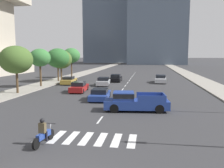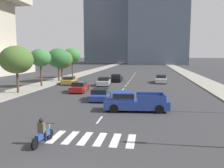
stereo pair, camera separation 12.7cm
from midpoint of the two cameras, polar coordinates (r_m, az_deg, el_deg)
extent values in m
cube|color=gray|center=(38.70, 23.71, -0.65)|extent=(4.00, 260.00, 0.15)
cube|color=gray|center=(41.11, -15.45, 0.12)|extent=(4.00, 260.00, 0.15)
cube|color=silver|center=(15.15, -16.37, -11.99)|extent=(0.45, 2.23, 0.01)
cube|color=silver|center=(14.80, -13.14, -12.34)|extent=(0.45, 2.23, 0.01)
cube|color=silver|center=(14.50, -9.77, -12.68)|extent=(0.45, 2.23, 0.01)
cube|color=silver|center=(14.25, -6.25, -12.98)|extent=(0.45, 2.23, 0.01)
cube|color=silver|center=(14.05, -2.61, -13.24)|extent=(0.45, 2.23, 0.01)
cube|color=silver|center=(13.90, 1.13, -13.45)|extent=(0.45, 2.23, 0.01)
cube|color=silver|center=(13.82, 4.94, -13.61)|extent=(0.45, 2.23, 0.01)
cube|color=silver|center=(17.95, -2.85, -8.69)|extent=(0.14, 2.00, 0.01)
cube|color=silver|center=(21.76, -0.67, -5.87)|extent=(0.14, 2.00, 0.01)
cube|color=silver|center=(25.62, 0.85, -3.89)|extent=(0.14, 2.00, 0.01)
cube|color=silver|center=(29.52, 1.96, -2.43)|extent=(0.14, 2.00, 0.01)
cube|color=silver|center=(33.45, 2.81, -1.31)|extent=(0.14, 2.00, 0.01)
cube|color=silver|center=(37.39, 3.48, -0.42)|extent=(0.14, 2.00, 0.01)
cube|color=silver|center=(41.34, 4.02, 0.29)|extent=(0.14, 2.00, 0.01)
cube|color=silver|center=(45.30, 4.47, 0.88)|extent=(0.14, 2.00, 0.01)
cube|color=silver|center=(49.27, 4.84, 1.38)|extent=(0.14, 2.00, 0.01)
cube|color=silver|center=(53.24, 5.16, 1.80)|extent=(0.14, 2.00, 0.01)
cube|color=silver|center=(57.22, 5.44, 2.16)|extent=(0.14, 2.00, 0.01)
cube|color=silver|center=(61.20, 5.68, 2.48)|extent=(0.14, 2.00, 0.01)
cube|color=silver|center=(65.18, 5.89, 2.76)|extent=(0.14, 2.00, 0.01)
cylinder|color=black|center=(14.38, -14.62, -11.72)|extent=(0.18, 0.61, 0.60)
cylinder|color=black|center=(13.14, -17.96, -13.67)|extent=(0.18, 0.61, 0.60)
cube|color=navy|center=(13.68, -16.24, -11.79)|extent=(0.33, 1.25, 0.32)
cylinder|color=#B2B2B7|center=(14.21, -14.86, -10.69)|extent=(0.09, 0.32, 0.67)
cylinder|color=black|center=(14.14, -14.81, -9.21)|extent=(0.70, 0.10, 0.04)
cube|color=brown|center=(13.47, -16.52, -10.16)|extent=(0.38, 0.27, 0.55)
sphere|color=black|center=(13.36, -16.59, -8.50)|extent=(0.26, 0.26, 0.26)
cylinder|color=black|center=(13.79, -16.89, -11.89)|extent=(0.13, 0.13, 0.55)
cylinder|color=black|center=(13.61, -15.56, -12.09)|extent=(0.13, 0.13, 0.55)
cube|color=navy|center=(20.72, 6.06, -4.89)|extent=(5.75, 2.44, 0.75)
cube|color=navy|center=(20.57, 2.97, -2.89)|extent=(1.95, 1.93, 0.70)
cube|color=black|center=(20.56, 2.97, -2.66)|extent=(1.97, 1.97, 0.39)
cube|color=navy|center=(19.78, 9.76, -3.61)|extent=(2.35, 0.30, 0.55)
cube|color=navy|center=(21.60, 9.25, -2.70)|extent=(2.35, 0.30, 0.55)
cube|color=navy|center=(20.84, 12.71, -3.14)|extent=(0.25, 1.85, 0.55)
cylinder|color=black|center=(19.94, 0.66, -5.96)|extent=(0.78, 0.33, 0.76)
cylinder|color=black|center=(21.62, 0.90, -4.93)|extent=(0.78, 0.33, 0.76)
cylinder|color=black|center=(20.11, 11.60, -6.00)|extent=(0.78, 0.33, 0.76)
cylinder|color=black|center=(21.77, 10.99, -4.98)|extent=(0.78, 0.33, 0.76)
cube|color=navy|center=(25.99, -2.72, -2.76)|extent=(2.12, 4.84, 0.56)
cube|color=black|center=(25.68, -2.81, -1.71)|extent=(1.75, 2.22, 0.48)
cylinder|color=black|center=(27.72, -3.95, -2.40)|extent=(0.25, 0.65, 0.64)
cylinder|color=black|center=(27.48, -0.47, -2.47)|extent=(0.25, 0.65, 0.64)
cylinder|color=black|center=(24.60, -5.24, -3.63)|extent=(0.25, 0.65, 0.64)
cylinder|color=black|center=(24.33, -1.32, -3.72)|extent=(0.25, 0.65, 0.64)
cube|color=#B7BABF|center=(42.20, 11.93, 0.98)|extent=(2.12, 4.79, 0.69)
cube|color=black|center=(42.37, 11.96, 1.81)|extent=(1.76, 2.20, 0.51)
cylinder|color=black|center=(40.64, 13.12, 0.46)|extent=(0.25, 0.65, 0.64)
cylinder|color=black|center=(40.64, 10.72, 0.52)|extent=(0.25, 0.65, 0.64)
cylinder|color=black|center=(43.81, 13.05, 0.93)|extent=(0.25, 0.65, 0.64)
cylinder|color=black|center=(43.81, 10.82, 0.99)|extent=(0.25, 0.65, 0.64)
cube|color=#B28E38|center=(40.20, -10.19, 0.71)|extent=(2.15, 4.56, 0.67)
cube|color=black|center=(39.93, -10.29, 1.48)|extent=(1.74, 2.11, 0.47)
cylinder|color=black|center=(41.88, -10.74, 0.71)|extent=(0.27, 0.66, 0.64)
cylinder|color=black|center=(41.48, -8.57, 0.69)|extent=(0.27, 0.66, 0.64)
cylinder|color=black|center=(39.00, -11.91, 0.22)|extent=(0.27, 0.66, 0.64)
cylinder|color=black|center=(38.57, -9.58, 0.20)|extent=(0.27, 0.66, 0.64)
cube|color=black|center=(43.43, 1.20, 1.27)|extent=(1.93, 4.66, 0.65)
cube|color=black|center=(43.15, 1.17, 2.01)|extent=(1.67, 2.10, 0.51)
cylinder|color=black|center=(45.12, 0.38, 1.28)|extent=(0.23, 0.64, 0.64)
cylinder|color=black|center=(44.91, 2.53, 1.25)|extent=(0.23, 0.64, 0.64)
cylinder|color=black|center=(42.01, -0.22, 0.85)|extent=(0.23, 0.64, 0.64)
cylinder|color=black|center=(41.80, 2.09, 0.82)|extent=(0.23, 0.64, 0.64)
cube|color=#B7BABF|center=(37.81, -1.86, 0.41)|extent=(2.19, 4.54, 0.65)
cube|color=black|center=(37.53, -1.91, 1.24)|extent=(1.78, 2.10, 0.50)
cylinder|color=black|center=(39.41, -2.83, 0.43)|extent=(0.27, 0.65, 0.64)
cylinder|color=black|center=(39.23, -0.39, 0.41)|extent=(0.27, 0.65, 0.64)
cylinder|color=black|center=(36.46, -3.45, -0.11)|extent=(0.27, 0.65, 0.64)
cylinder|color=black|center=(36.26, -0.82, -0.14)|extent=(0.27, 0.65, 0.64)
cube|color=maroon|center=(31.64, -7.78, -0.96)|extent=(2.12, 4.69, 0.66)
cube|color=black|center=(31.34, -7.89, 0.05)|extent=(1.72, 2.17, 0.53)
cylinder|color=black|center=(33.34, -8.55, -0.86)|extent=(0.27, 0.65, 0.64)
cylinder|color=black|center=(33.01, -5.83, -0.89)|extent=(0.27, 0.65, 0.64)
cylinder|color=black|center=(30.35, -9.89, -1.66)|extent=(0.27, 0.65, 0.64)
cylinder|color=black|center=(29.99, -6.92, -1.71)|extent=(0.27, 0.65, 0.64)
cylinder|color=#4C3823|center=(31.63, -21.84, 0.28)|extent=(0.28, 0.28, 2.53)
ellipsoid|color=#426028|center=(31.44, -22.08, 5.51)|extent=(4.05, 4.05, 3.45)
cylinder|color=#4C3823|center=(37.31, -16.74, 1.86)|extent=(0.28, 0.28, 3.06)
ellipsoid|color=#387538|center=(37.17, -16.89, 6.16)|extent=(3.16, 3.16, 2.68)
cylinder|color=#4C3823|center=(43.81, -12.70, 2.37)|extent=(0.28, 0.28, 2.53)
ellipsoid|color=#2D662D|center=(43.67, -12.80, 6.17)|extent=(4.10, 4.10, 3.48)
cylinder|color=#4C3823|center=(45.24, -11.98, 2.36)|extent=(0.28, 0.28, 2.26)
ellipsoid|color=#426028|center=(45.11, -12.07, 5.88)|extent=(4.11, 4.11, 3.49)
cylinder|color=#4C3823|center=(50.91, -9.54, 3.42)|extent=(0.28, 0.28, 3.12)
ellipsoid|color=#387538|center=(50.82, -9.61, 6.85)|extent=(3.71, 3.71, 3.16)
camera|label=1|loc=(0.06, -89.84, 0.02)|focal=37.62mm
camera|label=2|loc=(0.06, 90.16, -0.02)|focal=37.62mm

